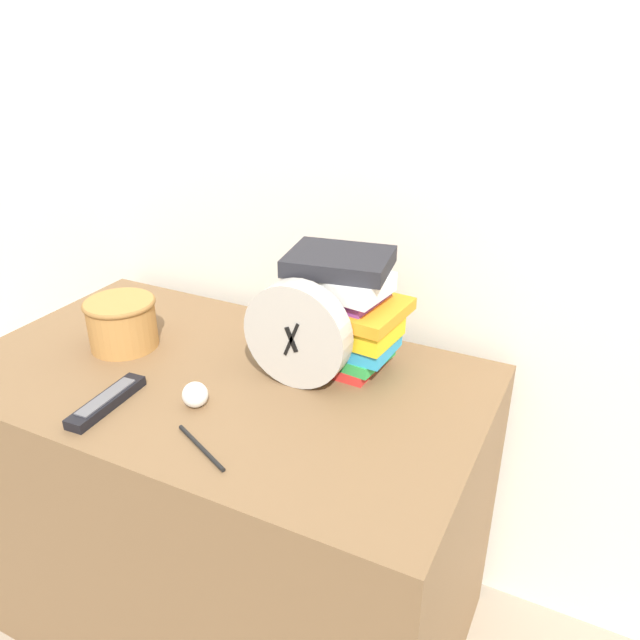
% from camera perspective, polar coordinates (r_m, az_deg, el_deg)
% --- Properties ---
extents(wall_back, '(6.00, 0.04, 2.40)m').
position_cam_1_polar(wall_back, '(1.50, -1.68, 18.25)').
color(wall_back, silver).
rests_on(wall_back, ground_plane).
extents(desk, '(1.12, 0.64, 0.72)m').
position_cam_1_polar(desk, '(1.56, -8.36, -16.39)').
color(desk, brown).
rests_on(desk, ground_plane).
extents(desk_clock, '(0.22, 0.05, 0.22)m').
position_cam_1_polar(desk_clock, '(1.24, -2.13, -1.36)').
color(desk_clock, '#B7B2A8').
rests_on(desk_clock, desk).
extents(book_stack, '(0.27, 0.20, 0.25)m').
position_cam_1_polar(book_stack, '(1.31, 2.00, 1.00)').
color(book_stack, red).
rests_on(book_stack, desk).
extents(basket, '(0.16, 0.16, 0.11)m').
position_cam_1_polar(basket, '(1.48, -17.67, -0.12)').
color(basket, '#B27A3D').
rests_on(basket, desk).
extents(tv_remote, '(0.05, 0.19, 0.02)m').
position_cam_1_polar(tv_remote, '(1.29, -18.92, -7.04)').
color(tv_remote, black).
rests_on(tv_remote, desk).
extents(crumpled_paper_ball, '(0.05, 0.05, 0.05)m').
position_cam_1_polar(crumpled_paper_ball, '(1.24, -11.35, -6.71)').
color(crumpled_paper_ball, white).
rests_on(crumpled_paper_ball, desk).
extents(pen, '(0.14, 0.07, 0.01)m').
position_cam_1_polar(pen, '(1.13, -10.83, -11.37)').
color(pen, black).
rests_on(pen, desk).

